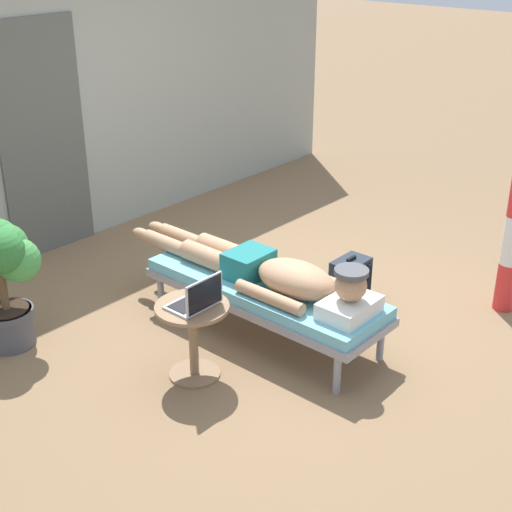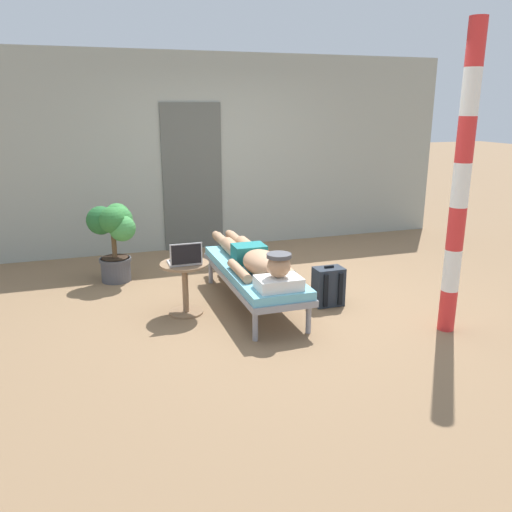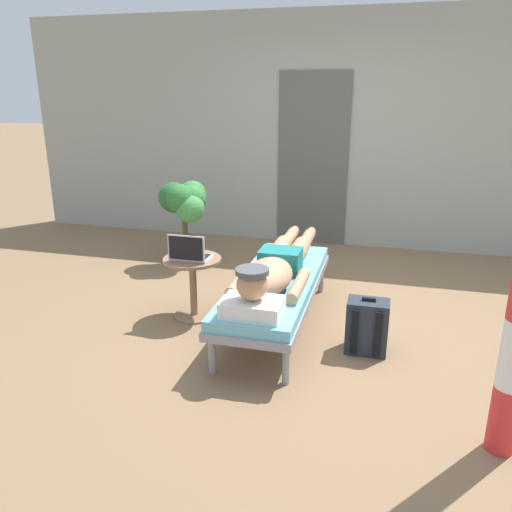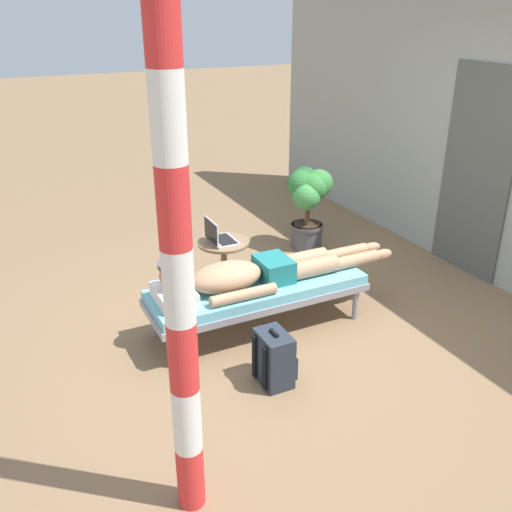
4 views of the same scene
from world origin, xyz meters
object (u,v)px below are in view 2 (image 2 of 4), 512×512
Objects in this scene: lounge_chair at (254,273)px; side_table at (185,279)px; backpack at (328,287)px; potted_plant at (114,229)px; person_reclining at (255,258)px; laptop at (185,259)px; porch_post at (461,185)px.

side_table is at bearing -180.00° from lounge_chair.
potted_plant is at bearing 143.58° from backpack.
potted_plant reaches higher than lounge_chair.
person_reclining is at bearing -4.06° from side_table.
lounge_chair is 5.96× the size of laptop.
person_reclining is at bearing -90.00° from lounge_chair.
laptop is at bearing -175.87° from lounge_chair.
person_reclining is 0.71m from laptop.
porch_post is (2.21, -1.10, 0.76)m from laptop.
person_reclining is 0.81× the size of porch_post.
laptop is at bearing 172.85° from backpack.
person_reclining is 4.15× the size of side_table.
side_table is 0.23m from laptop.
backpack is (1.45, -0.23, -0.16)m from side_table.
side_table is 0.19× the size of porch_post.
side_table is 1.69× the size of laptop.
lounge_chair is 0.18m from person_reclining.
lounge_chair is at bearing -44.39° from potted_plant.
laptop is at bearing -66.22° from potted_plant.
porch_post reaches higher than laptop.
laptop reaches higher than person_reclining.
backpack is (0.74, -0.23, -0.15)m from lounge_chair.
porch_post reaches higher than potted_plant.
potted_plant is at bearing 135.61° from lounge_chair.
person_reclining is at bearing 166.11° from backpack.
side_table is at bearing 152.48° from porch_post.
porch_post is at bearing -50.28° from backpack.
laptop is at bearing 153.53° from porch_post.
laptop is 2.58m from porch_post.
potted_plant is at bearing 113.78° from laptop.
porch_post is at bearing -37.52° from lounge_chair.
porch_post reaches higher than lounge_chair.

